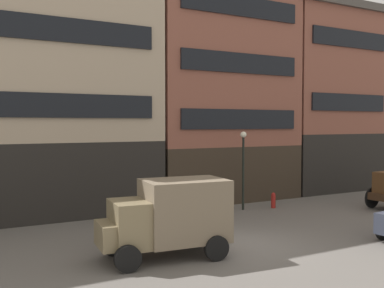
% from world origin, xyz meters
% --- Properties ---
extents(ground_plane, '(120.00, 120.00, 0.00)m').
position_xyz_m(ground_plane, '(0.00, 0.00, 0.00)').
color(ground_plane, '#605B56').
extents(building_center_left, '(10.26, 6.95, 14.34)m').
position_xyz_m(building_center_left, '(-4.71, 10.12, 7.21)').
color(building_center_left, black).
rests_on(building_center_left, ground_plane).
extents(building_center_right, '(9.52, 6.95, 16.17)m').
position_xyz_m(building_center_right, '(4.83, 10.12, 8.12)').
color(building_center_right, '#33281E').
rests_on(building_center_right, ground_plane).
extents(building_far_right, '(8.21, 6.95, 12.54)m').
position_xyz_m(building_far_right, '(13.35, 10.13, 6.31)').
color(building_far_right, black).
rests_on(building_far_right, ground_plane).
extents(delivery_truck_far, '(4.49, 2.47, 2.62)m').
position_xyz_m(delivery_truck_far, '(-3.09, -0.21, 1.42)').
color(delivery_truck_far, '#7A6B4C').
rests_on(delivery_truck_far, ground_plane).
extents(streetlamp_curbside, '(0.32, 0.32, 4.12)m').
position_xyz_m(streetlamp_curbside, '(3.99, 5.46, 2.67)').
color(streetlamp_curbside, black).
rests_on(streetlamp_curbside, ground_plane).
extents(fire_hydrant_curbside, '(0.24, 0.24, 0.83)m').
position_xyz_m(fire_hydrant_curbside, '(5.70, 5.08, 0.43)').
color(fire_hydrant_curbside, maroon).
rests_on(fire_hydrant_curbside, ground_plane).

